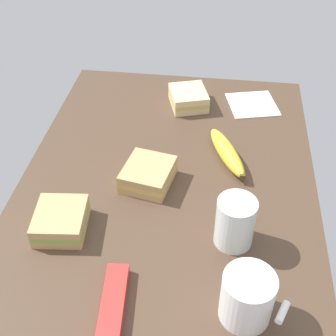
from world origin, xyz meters
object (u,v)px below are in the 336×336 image
sandwich_main (61,221)px  paper_napkin (252,104)px  glass_of_milk (235,224)px  coffee_mug_black (247,297)px  sandwich_extra (189,98)px  banana (227,152)px  sandwich_side (148,175)px  snack_bar (113,304)px

sandwich_main → paper_napkin: (49.23, -37.12, -2.05)cm
glass_of_milk → coffee_mug_black: bearing=-171.7°
sandwich_main → paper_napkin: bearing=-37.0°
glass_of_milk → sandwich_extra: bearing=15.8°
sandwich_main → paper_napkin: sandwich_main is taller
banana → glass_of_milk: bearing=-175.4°
sandwich_main → sandwich_side: same height
sandwich_extra → sandwich_main: bearing=156.8°
sandwich_main → sandwich_side: size_ratio=0.91×
sandwich_main → coffee_mug_black: bearing=-111.8°
paper_napkin → sandwich_main: bearing=143.0°
sandwich_main → banana: size_ratio=0.64×
sandwich_side → paper_napkin: size_ratio=1.02×
sandwich_side → glass_of_milk: 23.32cm
glass_of_milk → banana: size_ratio=0.56×
coffee_mug_black → snack_bar: bearing=94.5°
coffee_mug_black → banana: 39.92cm
coffee_mug_black → banana: size_ratio=0.60×
paper_napkin → sandwich_extra: bearing=97.9°
sandwich_side → banana: size_ratio=0.70×
glass_of_milk → paper_napkin: size_ratio=0.82×
coffee_mug_black → paper_napkin: coffee_mug_black is taller
sandwich_main → paper_napkin: 61.69cm
glass_of_milk → paper_napkin: (47.88, -4.19, -4.50)cm
sandwich_extra → snack_bar: 62.95cm
sandwich_main → paper_napkin: size_ratio=0.93×
sandwich_side → snack_bar: 31.11cm
coffee_mug_black → sandwich_extra: size_ratio=0.88×
glass_of_milk → banana: glass_of_milk is taller
sandwich_extra → glass_of_milk: size_ratio=1.22×
banana → paper_napkin: 24.55cm
coffee_mug_black → sandwich_side: (29.38, 20.74, -2.61)cm
banana → coffee_mug_black: bearing=-173.9°
glass_of_milk → snack_bar: glass_of_milk is taller
sandwich_extra → banana: sandwich_extra is taller
sandwich_main → sandwich_side: 21.05cm
banana → snack_bar: bearing=157.3°
coffee_mug_black → banana: bearing=6.1°
coffee_mug_black → sandwich_main: (14.06, 35.17, -2.61)cm
sandwich_extra → glass_of_milk: (-45.52, -12.87, 2.45)cm
coffee_mug_black → sandwich_extra: bearing=13.9°
coffee_mug_black → sandwich_extra: coffee_mug_black is taller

